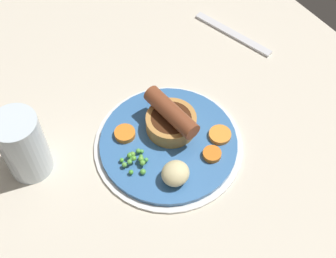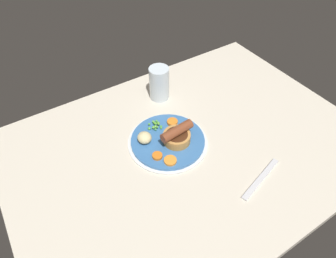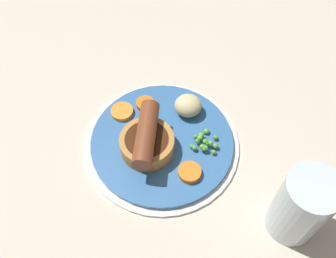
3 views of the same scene
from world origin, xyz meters
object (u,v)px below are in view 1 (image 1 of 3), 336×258
(carrot_slice_0, at_px, (212,154))
(carrot_slice_1, at_px, (125,134))
(pea_pile, at_px, (135,160))
(sausage_pudding, at_px, (171,120))
(potato_chunk_0, at_px, (175,173))
(drinking_glass, at_px, (23,145))
(dinner_plate, at_px, (168,144))
(carrot_slice_2, at_px, (220,135))
(fork, at_px, (233,34))

(carrot_slice_0, xyz_separation_m, carrot_slice_1, (-0.12, -0.10, 0.00))
(pea_pile, height_order, carrot_slice_0, pea_pile)
(sausage_pudding, distance_m, potato_chunk_0, 0.10)
(potato_chunk_0, height_order, drinking_glass, drinking_glass)
(sausage_pudding, distance_m, pea_pile, 0.09)
(dinner_plate, distance_m, pea_pile, 0.07)
(sausage_pudding, bearing_deg, carrot_slice_2, 37.97)
(dinner_plate, bearing_deg, carrot_slice_2, 62.21)
(sausage_pudding, distance_m, carrot_slice_0, 0.09)
(drinking_glass, bearing_deg, dinner_plate, 65.07)
(fork, bearing_deg, drinking_glass, -99.31)
(fork, bearing_deg, dinner_plate, -76.08)
(dinner_plate, height_order, sausage_pudding, sausage_pudding)
(potato_chunk_0, distance_m, drinking_glass, 0.24)
(carrot_slice_0, bearing_deg, carrot_slice_2, 124.09)
(dinner_plate, relative_size, carrot_slice_1, 7.15)
(potato_chunk_0, distance_m, carrot_slice_0, 0.08)
(carrot_slice_0, distance_m, fork, 0.30)
(fork, xyz_separation_m, drinking_glass, (0.05, -0.47, 0.06))
(sausage_pudding, xyz_separation_m, carrot_slice_1, (-0.03, -0.07, -0.02))
(dinner_plate, height_order, drinking_glass, drinking_glass)
(carrot_slice_2, bearing_deg, pea_pile, -104.28)
(carrot_slice_0, height_order, carrot_slice_1, same)
(sausage_pudding, height_order, carrot_slice_2, sausage_pudding)
(dinner_plate, xyz_separation_m, pea_pile, (0.00, -0.07, 0.02))
(potato_chunk_0, xyz_separation_m, carrot_slice_0, (-0.00, 0.08, -0.01))
(dinner_plate, bearing_deg, carrot_slice_1, -133.98)
(sausage_pudding, distance_m, carrot_slice_2, 0.09)
(dinner_plate, height_order, fork, dinner_plate)
(potato_chunk_0, bearing_deg, fork, 125.82)
(sausage_pudding, bearing_deg, carrot_slice_1, -118.58)
(carrot_slice_0, bearing_deg, dinner_plate, -145.92)
(dinner_plate, height_order, potato_chunk_0, potato_chunk_0)
(sausage_pudding, bearing_deg, dinner_plate, -49.27)
(dinner_plate, bearing_deg, pea_pile, -86.84)
(fork, bearing_deg, sausage_pudding, -77.81)
(pea_pile, xyz_separation_m, carrot_slice_2, (0.04, 0.15, -0.00))
(pea_pile, distance_m, potato_chunk_0, 0.07)
(potato_chunk_0, bearing_deg, sausage_pudding, 148.90)
(carrot_slice_1, relative_size, fork, 0.20)
(pea_pile, distance_m, fork, 0.36)
(pea_pile, xyz_separation_m, fork, (-0.15, 0.33, -0.02))
(sausage_pudding, bearing_deg, carrot_slice_0, 10.26)
(carrot_slice_0, relative_size, fork, 0.17)
(carrot_slice_1, bearing_deg, carrot_slice_0, 39.93)
(carrot_slice_2, xyz_separation_m, drinking_glass, (-0.14, -0.29, 0.04))
(carrot_slice_1, xyz_separation_m, carrot_slice_2, (0.09, 0.13, -0.00))
(carrot_slice_2, bearing_deg, dinner_plate, -117.79)
(dinner_plate, xyz_separation_m, carrot_slice_1, (-0.05, -0.05, 0.01))
(potato_chunk_0, relative_size, carrot_slice_0, 1.49)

